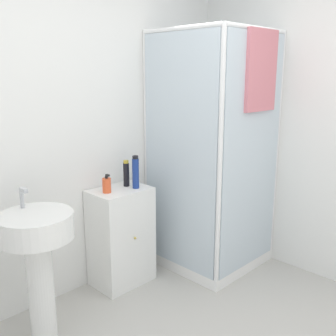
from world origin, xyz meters
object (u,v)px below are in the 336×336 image
Objects in this scene: sink at (38,251)px; soap_dispenser at (107,185)px; shampoo_bottle_tall_black at (126,174)px; shampoo_bottle_blue at (136,172)px.

soap_dispenser is (0.68, 0.22, 0.22)m from sink.
shampoo_bottle_tall_black reaches higher than sink.
soap_dispenser is at bearing -171.95° from shampoo_bottle_tall_black.
sink is at bearing -170.18° from shampoo_bottle_blue.
soap_dispenser is 0.25m from shampoo_bottle_blue.
soap_dispenser is 0.22m from shampoo_bottle_tall_black.
shampoo_bottle_blue is at bearing 9.82° from sink.
shampoo_bottle_tall_black is at bearing 15.78° from sink.
sink is at bearing -161.91° from soap_dispenser.
sink reaches higher than soap_dispenser.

